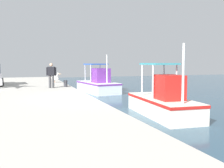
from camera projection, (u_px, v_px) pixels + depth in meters
name	position (u px, v px, depth m)	size (l,w,h in m)	color
fishing_boat_nearest	(98.00, 84.00, 21.25)	(4.83, 2.68, 3.04)	white
fishing_boat_second	(163.00, 102.00, 12.00)	(4.83, 1.98, 3.22)	silver
pelican	(55.00, 78.00, 21.42)	(0.68, 0.92, 0.82)	tan
fisherman_standing	(51.00, 74.00, 16.98)	(0.36, 0.63, 1.62)	#3F3F42
mooring_bollard_nearest	(53.00, 77.00, 25.15)	(0.20, 0.20, 0.52)	#333338
mooring_bollard_second	(66.00, 84.00, 17.75)	(0.25, 0.25, 0.45)	#333338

